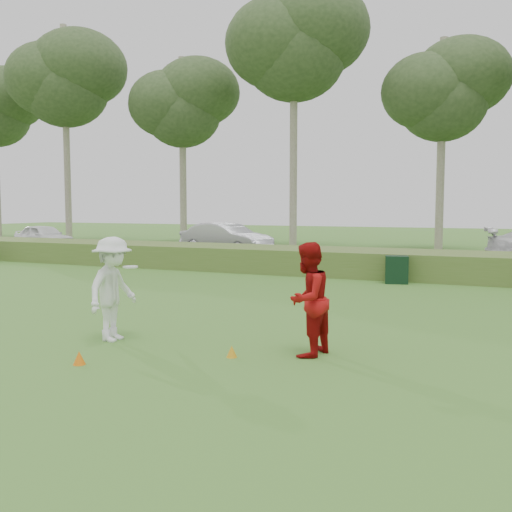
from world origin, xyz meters
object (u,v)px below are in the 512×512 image
at_px(player_white, 113,289).
at_px(car_left, 44,237).
at_px(car_mid, 226,239).
at_px(cone_yellow, 232,351).
at_px(player_red, 308,299).
at_px(utility_cabinet, 397,270).
at_px(cone_orange, 79,358).

height_order(player_white, car_left, player_white).
xyz_separation_m(player_white, car_mid, (-6.02, 16.58, -0.10)).
bearing_deg(cone_yellow, car_left, 140.60).
distance_m(player_white, player_red, 3.65).
relative_size(player_white, player_red, 1.02).
relative_size(utility_cabinet, car_mid, 0.18).
relative_size(player_red, car_mid, 0.39).
relative_size(cone_yellow, car_mid, 0.04).
bearing_deg(cone_orange, player_white, 108.85).
relative_size(utility_cabinet, car_left, 0.22).
bearing_deg(car_mid, cone_yellow, -139.10).
distance_m(player_white, car_left, 23.55).
xyz_separation_m(cone_orange, utility_cabinet, (2.88, 11.54, 0.34)).
distance_m(cone_orange, cone_yellow, 2.41).
height_order(cone_yellow, car_mid, car_mid).
bearing_deg(utility_cabinet, cone_orange, -116.50).
bearing_deg(player_red, cone_orange, -47.24).
distance_m(cone_yellow, utility_cabinet, 10.23).
height_order(player_white, utility_cabinet, player_white).
relative_size(car_left, car_mid, 0.85).
distance_m(cone_orange, utility_cabinet, 11.90).
bearing_deg(player_red, cone_yellow, -50.66).
bearing_deg(cone_yellow, cone_orange, -145.87).
relative_size(cone_orange, utility_cabinet, 0.24).
bearing_deg(player_white, car_mid, 18.87).
distance_m(player_white, cone_yellow, 2.67).
height_order(player_red, car_mid, player_red).
bearing_deg(car_mid, utility_cabinet, -111.02).
distance_m(cone_yellow, car_mid, 18.83).
bearing_deg(car_left, utility_cabinet, -91.91).
bearing_deg(car_mid, car_left, 106.66).
height_order(player_white, car_mid, player_white).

